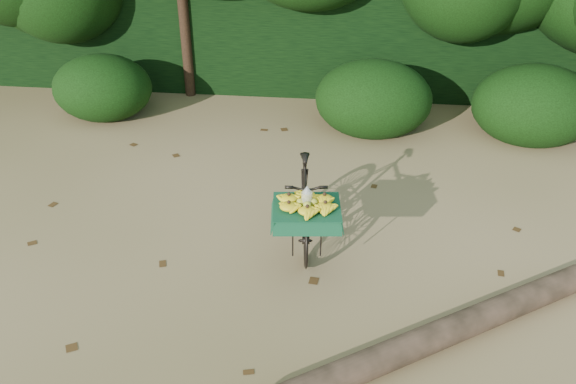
# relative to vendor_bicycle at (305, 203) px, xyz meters

# --- Properties ---
(ground) EXTENTS (80.00, 80.00, 0.00)m
(ground) POSITION_rel_vendor_bicycle_xyz_m (-0.67, -1.05, -0.51)
(ground) COLOR tan
(ground) RESTS_ON ground
(vendor_bicycle) EXTENTS (0.77, 1.78, 1.00)m
(vendor_bicycle) POSITION_rel_vendor_bicycle_xyz_m (0.00, 0.00, 0.00)
(vendor_bicycle) COLOR black
(vendor_bicycle) RESTS_ON ground
(fallen_log) EXTENTS (3.38, 2.36, 0.28)m
(fallen_log) POSITION_rel_vendor_bicycle_xyz_m (1.38, -1.63, -0.37)
(fallen_log) COLOR brown
(fallen_log) RESTS_ON ground
(hedge_backdrop) EXTENTS (26.00, 1.80, 1.80)m
(hedge_backdrop) POSITION_rel_vendor_bicycle_xyz_m (-0.67, 5.25, 0.39)
(hedge_backdrop) COLOR black
(hedge_backdrop) RESTS_ON ground
(bush_clumps) EXTENTS (8.80, 1.70, 0.90)m
(bush_clumps) POSITION_rel_vendor_bicycle_xyz_m (-0.17, 3.25, -0.06)
(bush_clumps) COLOR black
(bush_clumps) RESTS_ON ground
(leaf_litter) EXTENTS (7.00, 7.30, 0.01)m
(leaf_litter) POSITION_rel_vendor_bicycle_xyz_m (-0.67, -0.40, -0.51)
(leaf_litter) COLOR #432A11
(leaf_litter) RESTS_ON ground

